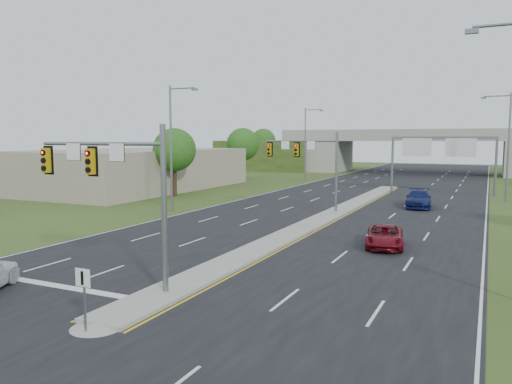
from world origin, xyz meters
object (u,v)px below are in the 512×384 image
at_px(signal_mast_far, 311,158).
at_px(car_far_a, 385,236).
at_px(keep_right_sign, 84,289).
at_px(overpass, 419,154).
at_px(signal_mast_near, 118,179).
at_px(sign_gantry, 441,149).
at_px(car_far_b, 418,199).

height_order(signal_mast_far, car_far_a, signal_mast_far).
relative_size(keep_right_sign, overpass, 0.03).
distance_m(signal_mast_near, keep_right_sign, 5.94).
bearing_deg(car_far_a, sign_gantry, 79.76).
bearing_deg(signal_mast_far, sign_gantry, 65.89).
height_order(signal_mast_far, sign_gantry, signal_mast_far).
xyz_separation_m(signal_mast_far, sign_gantry, (8.95, 19.99, 0.51)).
bearing_deg(keep_right_sign, sign_gantry, 82.30).
height_order(signal_mast_far, car_far_b, signal_mast_far).
distance_m(signal_mast_near, car_far_b, 33.24).
bearing_deg(sign_gantry, signal_mast_far, -114.11).
bearing_deg(signal_mast_near, car_far_a, 56.60).
xyz_separation_m(keep_right_sign, car_far_a, (6.41, 17.61, -0.86)).
distance_m(keep_right_sign, overpass, 84.55).
bearing_deg(overpass, keep_right_sign, -90.00).
distance_m(keep_right_sign, car_far_a, 18.76).
relative_size(keep_right_sign, car_far_b, 0.40).
xyz_separation_m(signal_mast_far, overpass, (2.26, 55.07, -1.17)).
bearing_deg(car_far_b, overpass, 90.54).
distance_m(signal_mast_near, car_far_a, 16.28).
xyz_separation_m(signal_mast_near, signal_mast_far, (0.00, 25.00, 0.00)).
bearing_deg(car_far_b, keep_right_sign, -105.83).
relative_size(keep_right_sign, car_far_a, 0.48).
bearing_deg(keep_right_sign, car_far_b, 80.70).
bearing_deg(signal_mast_far, overpass, 87.65).
distance_m(signal_mast_far, car_far_b, 11.47).
height_order(sign_gantry, overpass, overpass).
bearing_deg(car_far_b, sign_gantry, 80.32).
distance_m(keep_right_sign, car_far_b, 36.92).
xyz_separation_m(overpass, car_far_b, (5.97, -48.10, -2.73)).
relative_size(signal_mast_far, overpass, 0.09).
distance_m(sign_gantry, overpass, 35.75).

